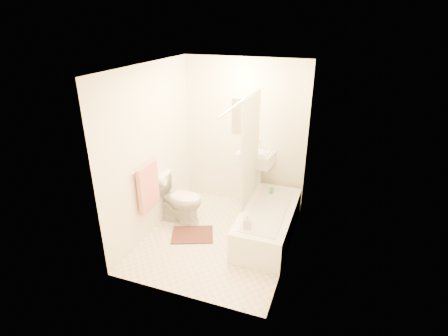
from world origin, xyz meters
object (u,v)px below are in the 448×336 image
(bathtub, at_px, (268,223))
(soap_bottle, at_px, (247,221))
(toilet, at_px, (179,198))
(sink, at_px, (255,177))
(bath_mat, at_px, (192,235))

(bathtub, xyz_separation_m, soap_bottle, (-0.16, -0.56, 0.33))
(toilet, height_order, soap_bottle, toilet)
(sink, height_order, bath_mat, sink)
(sink, xyz_separation_m, bathtub, (0.40, -0.76, -0.32))
(bath_mat, relative_size, soap_bottle, 2.86)
(toilet, relative_size, sink, 0.72)
(sink, relative_size, bath_mat, 1.81)
(bath_mat, height_order, soap_bottle, soap_bottle)
(bath_mat, distance_m, soap_bottle, 1.05)
(toilet, distance_m, bath_mat, 0.61)
(bathtub, bearing_deg, toilet, -178.13)
(sink, distance_m, bathtub, 0.92)
(toilet, bearing_deg, bathtub, -86.16)
(sink, height_order, bathtub, sink)
(bath_mat, xyz_separation_m, soap_bottle, (0.88, -0.19, 0.54))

